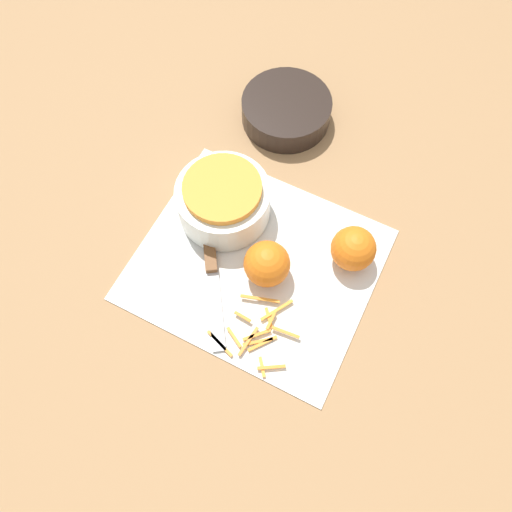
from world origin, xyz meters
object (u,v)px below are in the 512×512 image
orange_left (267,264)px  orange_right (353,249)px  bowl_dark (286,110)px  knife (211,262)px  bowl_speckled (223,200)px

orange_left → orange_right: size_ratio=1.02×
bowl_dark → knife: size_ratio=0.87×
knife → orange_left: size_ratio=2.57×
knife → orange_left: (0.09, 0.03, 0.03)m
orange_left → knife: bearing=-163.4°
orange_left → orange_right: (0.12, 0.09, -0.00)m
orange_left → bowl_speckled: bearing=148.5°
bowl_speckled → bowl_dark: 0.25m
knife → orange_right: 0.24m
bowl_dark → bowl_speckled: bearing=-91.4°
bowl_speckled → bowl_dark: (0.01, 0.25, -0.02)m
bowl_dark → orange_left: 0.34m
bowl_speckled → orange_right: bowl_speckled is taller
bowl_speckled → bowl_dark: bowl_speckled is taller
bowl_speckled → bowl_dark: size_ratio=0.94×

